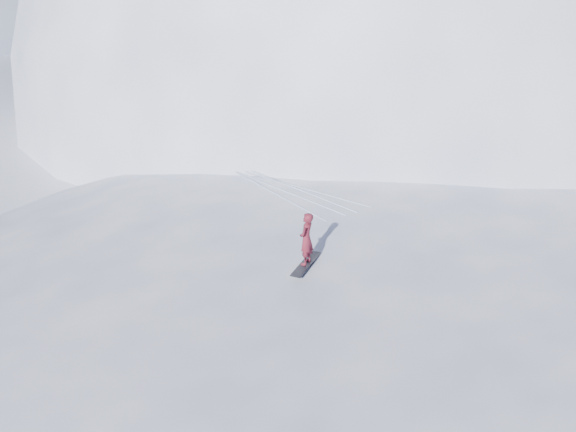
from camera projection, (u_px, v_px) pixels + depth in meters
ground at (393, 314)px, 17.73m from camera, size 400.00×400.00×0.00m
near_ridge at (361, 267)px, 20.57m from camera, size 36.00×28.00×4.80m
summit_peak at (394, 97)px, 48.48m from camera, size 60.00×56.00×56.00m
peak_shoulder at (315, 131)px, 38.18m from camera, size 28.00×24.00×18.00m
wind_bumps at (340, 289)px, 19.15m from camera, size 16.00×14.40×1.00m
snowboard at (306, 264)px, 15.74m from camera, size 1.48×1.19×0.03m
snowboarder at (306, 239)px, 15.43m from camera, size 0.67×0.62×1.53m
board_tracks at (291, 190)px, 21.02m from camera, size 2.53×5.99×0.04m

